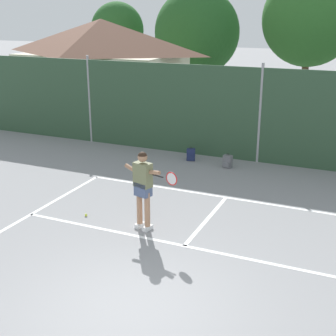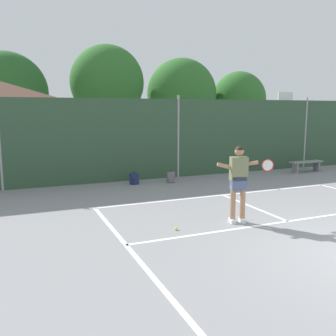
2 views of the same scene
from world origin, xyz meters
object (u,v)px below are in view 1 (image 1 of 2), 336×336
object	(u,v)px
backpack_navy	(191,155)
backpack_grey	(227,162)
tennis_player	(143,184)
tennis_ball	(86,215)

from	to	relation	value
backpack_navy	backpack_grey	xyz separation A→B (m)	(1.35, -0.23, 0.00)
backpack_grey	backpack_navy	bearing A→B (deg)	170.29
tennis_player	tennis_ball	world-z (taller)	tennis_player
tennis_ball	backpack_grey	bearing A→B (deg)	68.05
backpack_navy	backpack_grey	bearing A→B (deg)	-9.71
backpack_navy	backpack_grey	size ratio (longest dim) A/B	1.00
tennis_player	tennis_ball	distance (m)	1.94
backpack_navy	backpack_grey	distance (m)	1.37
tennis_player	backpack_grey	world-z (taller)	tennis_player
tennis_ball	backpack_navy	bearing A→B (deg)	82.53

